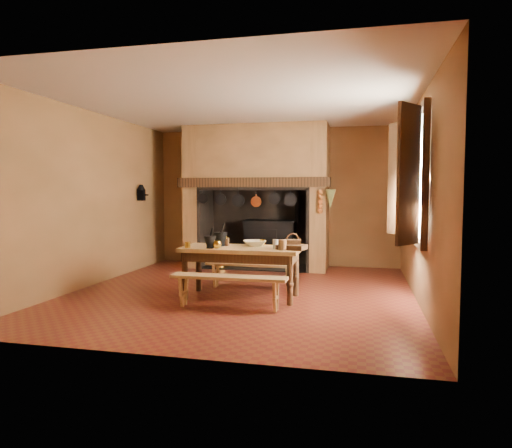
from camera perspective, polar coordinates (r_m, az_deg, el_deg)
The scene contains 28 objects.
floor at distance 6.93m, azimuth -1.77°, elevation -8.53°, with size 5.50×5.50×0.00m, color #5F2B16.
ceiling at distance 6.89m, azimuth -1.82°, elevation 14.84°, with size 5.50×5.50×0.00m, color silver.
back_wall at distance 9.45m, azimuth 2.49°, elevation 3.37°, with size 5.00×0.02×2.80m, color #9B693E.
wall_left at distance 7.79m, azimuth -19.88°, elevation 3.00°, with size 0.02×5.50×2.80m, color #9B693E.
wall_right at distance 6.59m, azimuth 19.76°, elevation 2.86°, with size 0.02×5.50×2.80m, color #9B693E.
wall_front at distance 4.17m, azimuth -11.54°, elevation 2.50°, with size 5.00×0.02×2.80m, color #9B693E.
chimney_breast at distance 9.09m, azimuth 0.12°, elevation 5.94°, with size 2.95×0.96×2.80m.
iron_range at distance 9.22m, azimuth 1.87°, elevation -2.35°, with size 1.12×0.55×1.60m.
hearth_pans at distance 9.30m, azimuth -4.53°, elevation -4.73°, with size 0.51×0.62×0.20m.
hanging_pans at distance 8.61m, azimuth -0.89°, elevation 3.04°, with size 1.92×0.29×0.27m.
onion_string at distance 8.37m, azimuth 8.03°, elevation 2.77°, with size 0.12×0.10×0.46m, color #B26320, non-canonical shape.
herb_bunch at distance 8.35m, azimuth 9.27°, elevation 3.10°, with size 0.20×0.20×0.35m, color brown.
window at distance 6.18m, azimuth 18.85°, elevation 5.61°, with size 0.39×1.75×1.76m.
wall_coffee_mill at distance 9.10m, azimuth -14.15°, elevation 3.96°, with size 0.23×0.16×0.31m.
work_table at distance 6.49m, azimuth -1.87°, elevation -3.90°, with size 1.68×0.74×0.73m.
bench_front at distance 5.94m, azimuth -3.45°, elevation -7.49°, with size 1.53×0.27×0.43m.
bench_back at distance 7.12m, azimuth -0.59°, elevation -5.73°, with size 1.43×0.25×0.40m.
mortar_large at distance 6.60m, azimuth -4.42°, elevation -1.80°, with size 0.20×0.20×0.34m.
mortar_small at distance 6.34m, azimuth -5.78°, elevation -2.18°, with size 0.17×0.17×0.29m.
coffee_grinder at distance 6.65m, azimuth -3.93°, elevation -2.15°, with size 0.16×0.13×0.17m.
brass_mug_a at distance 6.43m, azimuth -8.54°, elevation -2.59°, with size 0.08×0.08×0.09m, color gold.
brass_mug_b at distance 6.69m, azimuth 0.80°, elevation -2.30°, with size 0.08×0.08×0.08m, color gold.
mixing_bowl at distance 6.59m, azimuth -0.16°, elevation -2.41°, with size 0.33×0.33×0.08m, color #B4AB8B.
stoneware_crock at distance 6.13m, azimuth 3.33°, elevation -2.63°, with size 0.11×0.11×0.14m, color brown.
glass_jar at distance 6.24m, azimuth 2.46°, elevation -2.54°, with size 0.08×0.08×0.13m, color beige.
wicker_basket at distance 6.31m, azimuth 4.61°, elevation -2.45°, with size 0.24×0.19×0.21m.
wooden_tray at distance 6.23m, azimuth 4.49°, elevation -2.88°, with size 0.37×0.27×0.06m, color #352210.
brass_cup at distance 6.35m, azimuth -4.93°, elevation -2.59°, with size 0.13×0.13×0.10m, color gold.
Camera 1 is at (1.74, -6.54, 1.50)m, focal length 32.00 mm.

